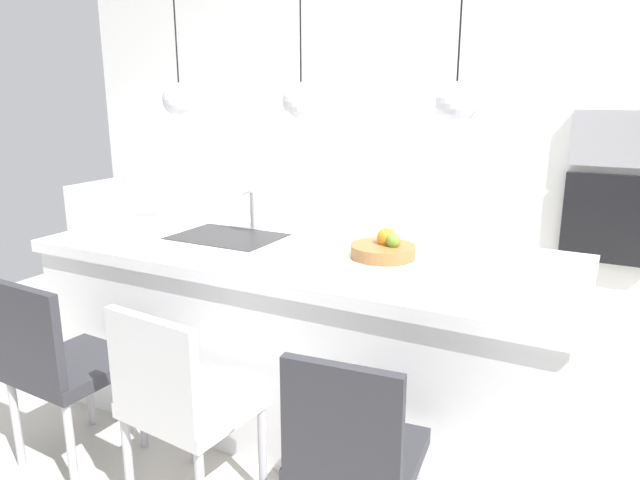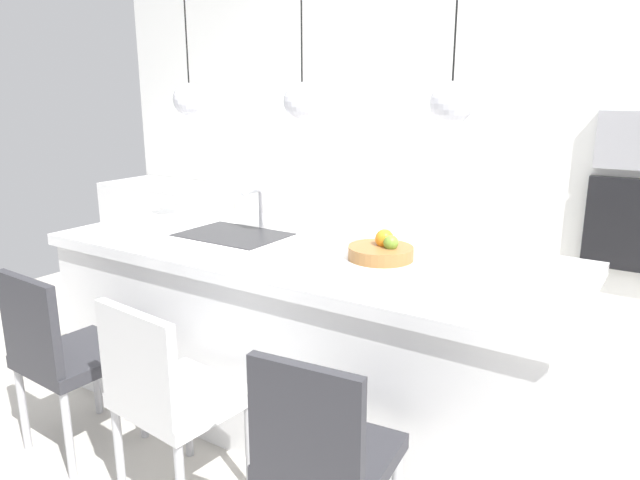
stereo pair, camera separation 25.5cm
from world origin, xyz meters
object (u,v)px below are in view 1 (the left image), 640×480
object	(u,v)px
chair_near	(61,362)
chair_middle	(181,399)
microwave	(620,139)
oven	(610,219)
fruit_bowl	(384,249)
chair_far	(353,454)

from	to	relation	value
chair_near	chair_middle	distance (m)	0.67
microwave	chair_middle	size ratio (longest dim) A/B	0.61
oven	chair_near	size ratio (longest dim) A/B	0.63
fruit_bowl	chair_near	xyz separation A→B (m)	(-1.14, -0.92, -0.44)
oven	chair_near	distance (m)	3.23
fruit_bowl	microwave	bearing A→B (deg)	59.87
chair_middle	chair_far	xyz separation A→B (m)	(0.73, 0.00, -0.01)
chair_near	chair_middle	world-z (taller)	chair_near
oven	chair_middle	distance (m)	2.85
fruit_bowl	chair_far	distance (m)	1.05
chair_near	chair_far	xyz separation A→B (m)	(1.41, 0.00, -0.01)
microwave	chair_middle	bearing A→B (deg)	-119.01
fruit_bowl	chair_near	world-z (taller)	fruit_bowl
microwave	chair_middle	xyz separation A→B (m)	(-1.37, -2.47, -0.87)
fruit_bowl	chair_middle	distance (m)	1.11
microwave	chair_far	world-z (taller)	microwave
chair_near	chair_far	distance (m)	1.41
fruit_bowl	oven	bearing A→B (deg)	59.87
chair_near	fruit_bowl	bearing A→B (deg)	38.81
fruit_bowl	microwave	size ratio (longest dim) A/B	0.56
chair_far	microwave	bearing A→B (deg)	75.56
microwave	oven	xyz separation A→B (m)	(0.00, 0.00, -0.50)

